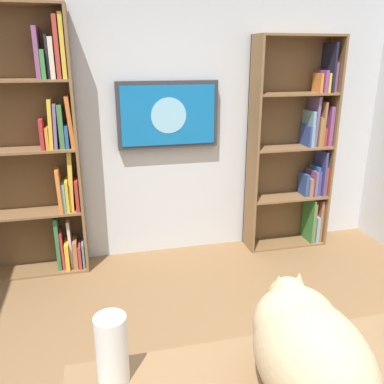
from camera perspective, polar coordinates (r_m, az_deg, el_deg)
The scene contains 6 objects.
wall_back at distance 3.77m, azimuth -4.29°, elevation 10.90°, with size 4.52×0.06×2.70m, color silver.
bookshelf_left at distance 4.11m, azimuth 14.83°, elevation 5.79°, with size 0.81×0.28×2.03m.
bookshelf_right at distance 3.63m, azimuth -21.11°, elevation 5.52°, with size 0.94×0.28×2.23m.
wall_mounted_tv at distance 3.69m, azimuth -3.39°, elevation 10.74°, with size 0.91×0.07×0.60m.
cat at distance 1.43m, azimuth 15.66°, elevation -20.41°, with size 0.34×0.66×0.38m.
paper_towel_roll at distance 1.50m, azimuth -11.18°, elevation -20.86°, with size 0.11×0.11×0.26m, color white.
Camera 1 is at (0.61, 1.46, 1.85)m, focal length 37.96 mm.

